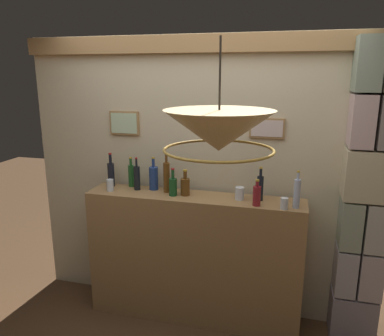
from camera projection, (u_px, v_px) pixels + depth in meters
The scene contains 17 objects.
panelled_rear_partition at pixel (200, 170), 3.28m from camera, with size 3.09×0.15×2.41m.
stone_pillar at pixel (365, 200), 2.85m from camera, with size 0.35×0.32×2.34m.
bar_shelf_unit at pixel (193, 258), 3.23m from camera, with size 1.81×0.33×1.12m, color #9E7547.
liquor_bottle_brandy at pixel (260, 187), 2.97m from camera, with size 0.05×0.05×0.27m.
liquor_bottle_bourbon at pixel (185, 186), 3.10m from camera, with size 0.08×0.08×0.22m.
liquor_bottle_mezcal at pixel (111, 174), 3.34m from camera, with size 0.06×0.06×0.30m.
liquor_bottle_scotch at pixel (297, 193), 2.79m from camera, with size 0.05×0.05×0.29m.
liquor_bottle_rye at pixel (257, 195), 2.85m from camera, with size 0.06×0.06×0.21m.
liquor_bottle_vermouth at pixel (137, 177), 3.23m from camera, with size 0.05×0.05×0.29m.
liquor_bottle_rum at pixel (154, 178), 3.24m from camera, with size 0.08×0.08×0.29m.
liquor_bottle_port at pixel (173, 186), 3.09m from camera, with size 0.07×0.07×0.23m.
liquor_bottle_sherry at pixel (131, 175), 3.33m from camera, with size 0.05×0.05×0.27m.
liquor_bottle_vodka at pixel (167, 177), 3.16m from camera, with size 0.05×0.05×0.34m.
glass_tumbler_rocks at pixel (240, 193), 3.00m from camera, with size 0.07×0.07×0.10m.
glass_tumbler_highball at pixel (110, 185), 3.22m from camera, with size 0.06×0.06×0.10m.
glass_tumbler_shot at pixel (284, 204), 2.79m from camera, with size 0.06×0.06×0.09m.
pendant_lamp at pixel (219, 132), 2.07m from camera, with size 0.62×0.62×0.61m.
Camera 1 is at (0.74, -1.99, 2.10)m, focal length 35.20 mm.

